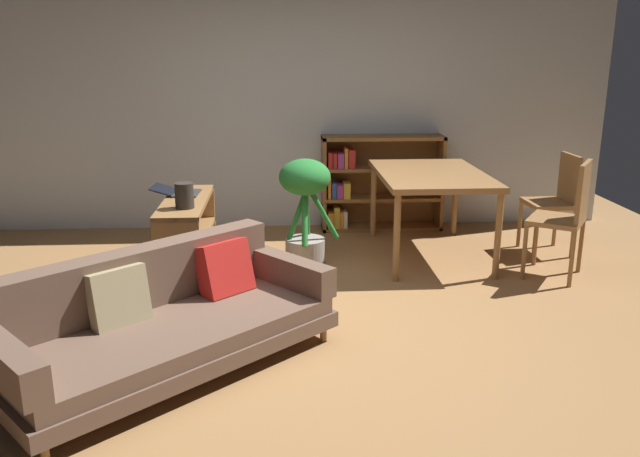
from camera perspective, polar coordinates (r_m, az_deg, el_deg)
The scene contains 11 objects.
ground_plane at distance 4.53m, azimuth -2.08°, elevation -8.62°, with size 8.16×8.16×0.00m, color #9E7042.
back_wall_panel at distance 6.85m, azimuth -2.83°, elevation 11.35°, with size 6.80×0.10×2.70m, color silver.
fabric_couch at distance 4.02m, azimuth -13.79°, elevation -7.68°, with size 2.08×1.98×0.68m.
media_console at distance 5.61m, azimuth -11.69°, elevation -0.64°, with size 0.36×1.21×0.64m.
open_laptop at distance 5.74m, azimuth -12.45°, elevation 3.19°, with size 0.42×0.32×0.08m.
desk_speaker at distance 5.21m, azimuth -11.95°, elevation 2.89°, with size 0.15×0.15×0.20m.
potted_floor_plant at distance 5.62m, azimuth -1.34°, elevation 2.40°, with size 0.53×0.49×0.95m.
dining_table at distance 5.93m, azimuth 9.81°, elevation 4.27°, with size 0.95×1.44×0.79m.
dining_chair_near at distance 5.67m, azimuth 21.05°, elevation 1.31°, with size 0.60×0.61×0.99m.
dining_chair_far at distance 6.37m, azimuth 20.23°, elevation 2.61°, with size 0.40×0.42×0.93m.
bookshelf at distance 6.86m, azimuth 4.82°, elevation 4.07°, with size 1.27×0.33×0.99m.
Camera 1 is at (-0.10, -4.13, 1.86)m, focal length 36.06 mm.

